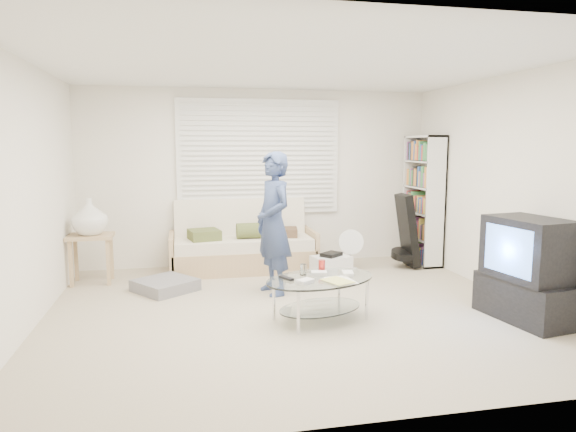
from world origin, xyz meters
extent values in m
plane|color=tan|center=(0.00, 0.00, 0.00)|extent=(5.00, 5.00, 0.00)
cube|color=white|center=(0.00, 2.25, 1.25)|extent=(5.00, 0.02, 2.50)
cube|color=white|center=(0.00, -2.25, 1.25)|extent=(5.00, 0.02, 2.50)
cube|color=white|center=(-2.50, 0.00, 1.25)|extent=(0.02, 4.50, 2.50)
cube|color=white|center=(2.50, 0.00, 1.25)|extent=(0.02, 4.50, 2.50)
cube|color=white|center=(0.00, 0.00, 2.50)|extent=(5.00, 4.50, 0.02)
cube|color=white|center=(0.00, 2.22, 1.55)|extent=(2.32, 0.06, 1.62)
cube|color=black|center=(0.00, 2.21, 1.55)|extent=(2.20, 0.01, 1.50)
cube|color=silver|center=(0.00, 2.18, 1.55)|extent=(2.16, 0.04, 1.50)
cube|color=silver|center=(0.00, 2.20, 1.55)|extent=(2.32, 0.08, 1.62)
cube|color=tan|center=(-0.29, 1.83, 0.15)|extent=(1.92, 0.77, 0.31)
cube|color=beige|center=(-0.29, 1.81, 0.38)|extent=(1.84, 0.71, 0.15)
cube|color=beige|center=(-0.29, 2.14, 0.67)|extent=(1.84, 0.21, 0.59)
cube|color=tan|center=(-1.25, 1.83, 0.27)|extent=(0.06, 0.77, 0.54)
cube|color=tan|center=(0.67, 1.83, 0.27)|extent=(0.06, 0.77, 0.54)
cube|color=#4E5727|center=(-0.82, 1.78, 0.53)|extent=(0.46, 0.46, 0.13)
cylinder|color=#4E5727|center=(-0.14, 1.75, 0.57)|extent=(0.48, 0.21, 0.21)
cube|color=#4E3B27|center=(0.29, 1.81, 0.52)|extent=(0.40, 0.40, 0.12)
cube|color=slate|center=(-1.32, 1.02, 0.07)|extent=(0.85, 0.85, 0.14)
cube|color=tan|center=(-2.22, 1.57, 0.59)|extent=(0.54, 0.43, 0.04)
cube|color=tan|center=(-2.44, 1.41, 0.29)|extent=(0.04, 0.04, 0.58)
cube|color=tan|center=(-2.00, 1.41, 0.29)|extent=(0.04, 0.04, 0.58)
cube|color=tan|center=(-2.44, 1.73, 0.29)|extent=(0.04, 0.04, 0.58)
cube|color=tan|center=(-2.00, 1.73, 0.29)|extent=(0.04, 0.04, 0.58)
imported|color=white|center=(-2.22, 1.57, 0.84)|extent=(0.43, 0.43, 0.45)
cube|color=white|center=(2.33, 1.76, 0.93)|extent=(0.29, 0.78, 1.85)
cube|color=black|center=(1.98, 1.51, 0.53)|extent=(0.28, 0.37, 1.03)
cylinder|color=black|center=(1.95, 1.51, 0.19)|extent=(0.37, 0.38, 0.16)
cylinder|color=white|center=(1.15, 1.54, 0.01)|extent=(0.23, 0.23, 0.03)
cylinder|color=white|center=(1.15, 1.54, 0.16)|extent=(0.03, 0.03, 0.29)
cylinder|color=white|center=(1.15, 1.54, 0.40)|extent=(0.35, 0.18, 0.34)
cylinder|color=white|center=(1.15, 1.54, 0.40)|extent=(0.10, 0.07, 0.09)
cube|color=white|center=(0.79, 1.22, 0.14)|extent=(0.54, 0.44, 0.28)
cube|color=black|center=(0.79, 1.22, 0.31)|extent=(0.32, 0.31, 0.05)
cube|color=black|center=(2.20, -0.75, 0.21)|extent=(0.63, 1.00, 0.42)
cube|color=black|center=(2.20, -0.75, 0.72)|extent=(0.63, 0.85, 0.60)
cube|color=#659CF8|center=(1.95, -0.79, 0.72)|extent=(0.11, 0.60, 0.46)
ellipsoid|color=silver|center=(0.21, -0.35, 0.42)|extent=(1.32, 1.06, 0.02)
ellipsoid|color=silver|center=(0.21, -0.35, 0.13)|extent=(1.01, 0.81, 0.01)
cylinder|color=silver|center=(-0.09, -0.70, 0.20)|extent=(0.03, 0.03, 0.40)
cylinder|color=silver|center=(0.66, -0.44, 0.20)|extent=(0.03, 0.03, 0.40)
cylinder|color=silver|center=(-0.24, -0.26, 0.20)|extent=(0.03, 0.03, 0.40)
cylinder|color=silver|center=(0.51, 0.00, 0.20)|extent=(0.03, 0.03, 0.40)
cube|color=white|center=(0.02, -0.50, 0.45)|extent=(0.19, 0.17, 0.04)
cube|color=white|center=(0.23, -0.23, 0.45)|extent=(0.17, 0.13, 0.04)
cube|color=white|center=(0.51, -0.30, 0.45)|extent=(0.13, 0.17, 0.04)
cylinder|color=silver|center=(0.07, -0.20, 0.48)|extent=(0.07, 0.07, 0.11)
cylinder|color=red|center=(0.29, -0.10, 0.49)|extent=(0.07, 0.07, 0.12)
cube|color=black|center=(-0.12, -0.33, 0.44)|extent=(0.13, 0.18, 0.02)
cube|color=white|center=(0.37, -0.49, 0.43)|extent=(0.27, 0.34, 0.01)
cube|color=#CAC965|center=(0.33, -0.53, 0.44)|extent=(0.31, 0.34, 0.01)
imported|color=navy|center=(-0.07, 0.67, 0.82)|extent=(0.54, 0.69, 1.65)
camera|label=1|loc=(-1.10, -5.07, 1.72)|focal=32.00mm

